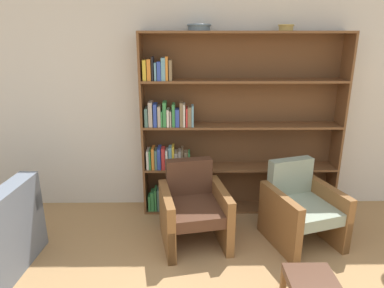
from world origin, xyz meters
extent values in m
cube|color=silver|center=(0.00, 2.75, 1.38)|extent=(12.00, 0.06, 2.75)
cube|color=brown|center=(-0.94, 2.56, 1.04)|extent=(0.02, 0.30, 2.09)
cube|color=brown|center=(1.31, 2.56, 1.04)|extent=(0.02, 0.30, 2.09)
cube|color=brown|center=(0.18, 2.56, 2.07)|extent=(2.23, 0.30, 0.03)
cube|color=brown|center=(0.18, 2.56, 0.01)|extent=(2.23, 0.30, 0.03)
cube|color=brown|center=(0.18, 2.70, 1.04)|extent=(2.23, 0.01, 2.09)
cube|color=#388C47|center=(-0.90, 2.49, 0.12)|extent=(0.03, 0.13, 0.19)
cube|color=#388C47|center=(-0.86, 2.50, 0.14)|extent=(0.04, 0.15, 0.24)
cube|color=#388C47|center=(-0.82, 2.51, 0.16)|extent=(0.02, 0.17, 0.27)
cube|color=#4C756B|center=(-0.79, 2.50, 0.16)|extent=(0.02, 0.15, 0.27)
cube|color=red|center=(-0.76, 2.52, 0.11)|extent=(0.03, 0.19, 0.16)
cube|color=#994C99|center=(-0.72, 2.53, 0.16)|extent=(0.04, 0.20, 0.27)
cube|color=red|center=(-0.68, 2.53, 0.13)|extent=(0.04, 0.20, 0.21)
cube|color=#388C47|center=(-0.64, 2.52, 0.15)|extent=(0.02, 0.18, 0.24)
cube|color=#388C47|center=(-0.62, 2.52, 0.13)|extent=(0.02, 0.19, 0.20)
cube|color=#994C99|center=(-0.58, 2.50, 0.14)|extent=(0.04, 0.14, 0.22)
cube|color=#4C756B|center=(-0.54, 2.49, 0.12)|extent=(0.03, 0.12, 0.19)
cube|color=black|center=(-0.50, 2.50, 0.12)|extent=(0.04, 0.15, 0.19)
cube|color=orange|center=(-0.46, 2.49, 0.14)|extent=(0.03, 0.13, 0.24)
cube|color=brown|center=(0.18, 2.56, 0.55)|extent=(2.23, 0.30, 0.02)
cube|color=white|center=(-0.90, 2.52, 0.67)|extent=(0.03, 0.19, 0.22)
cube|color=#388C47|center=(-0.87, 2.50, 0.67)|extent=(0.02, 0.15, 0.23)
cube|color=orange|center=(-0.83, 2.51, 0.68)|extent=(0.03, 0.17, 0.25)
cube|color=#4C756B|center=(-0.80, 2.51, 0.67)|extent=(0.03, 0.17, 0.23)
cube|color=#334CB2|center=(-0.76, 2.52, 0.69)|extent=(0.04, 0.18, 0.25)
cube|color=red|center=(-0.72, 2.49, 0.69)|extent=(0.04, 0.12, 0.25)
cube|color=white|center=(-0.68, 2.50, 0.67)|extent=(0.03, 0.15, 0.23)
cube|color=#669EB2|center=(-0.64, 2.49, 0.69)|extent=(0.04, 0.13, 0.27)
cube|color=gold|center=(-0.60, 2.50, 0.70)|extent=(0.03, 0.14, 0.28)
cube|color=#B2A899|center=(-0.57, 2.52, 0.66)|extent=(0.04, 0.18, 0.20)
cube|color=#B2A899|center=(-0.53, 2.51, 0.67)|extent=(0.03, 0.16, 0.22)
cube|color=#7F6B4C|center=(-0.50, 2.52, 0.68)|extent=(0.02, 0.18, 0.24)
cube|color=#7F6B4C|center=(-0.46, 2.49, 0.66)|extent=(0.04, 0.13, 0.21)
cube|color=#388C47|center=(-0.42, 2.50, 0.66)|extent=(0.02, 0.14, 0.21)
cube|color=brown|center=(0.18, 2.56, 1.06)|extent=(2.23, 0.30, 0.02)
cube|color=#4C756B|center=(-0.89, 2.53, 1.17)|extent=(0.04, 0.20, 0.21)
cube|color=#B2A899|center=(-0.84, 2.52, 1.21)|extent=(0.04, 0.18, 0.28)
cube|color=#334CB2|center=(-0.79, 2.51, 1.20)|extent=(0.04, 0.17, 0.25)
cube|color=#B2A899|center=(-0.75, 2.52, 1.18)|extent=(0.03, 0.18, 0.23)
cube|color=#388C47|center=(-0.72, 2.49, 1.16)|extent=(0.02, 0.12, 0.17)
cube|color=#388C47|center=(-0.69, 2.51, 1.21)|extent=(0.04, 0.17, 0.28)
cube|color=white|center=(-0.65, 2.52, 1.16)|extent=(0.03, 0.18, 0.19)
cube|color=#B2A899|center=(-0.62, 2.49, 1.16)|extent=(0.02, 0.13, 0.18)
cube|color=#388C47|center=(-0.59, 2.51, 1.19)|extent=(0.03, 0.17, 0.25)
cube|color=#334CB2|center=(-0.55, 2.50, 1.17)|extent=(0.04, 0.14, 0.20)
cube|color=#7F6B4C|center=(-0.50, 2.50, 1.20)|extent=(0.04, 0.15, 0.27)
cube|color=white|center=(-0.47, 2.51, 1.19)|extent=(0.02, 0.17, 0.25)
cube|color=red|center=(-0.44, 2.52, 1.17)|extent=(0.02, 0.18, 0.21)
cube|color=#7F6B4C|center=(-0.41, 2.51, 1.18)|extent=(0.04, 0.16, 0.22)
cube|color=#669EB2|center=(-0.38, 2.50, 1.19)|extent=(0.02, 0.14, 0.24)
cube|color=brown|center=(0.18, 2.56, 1.57)|extent=(2.23, 0.30, 0.02)
cube|color=gold|center=(-0.89, 2.51, 1.69)|extent=(0.04, 0.16, 0.22)
cube|color=orange|center=(-0.84, 2.50, 1.69)|extent=(0.04, 0.14, 0.22)
cube|color=black|center=(-0.80, 2.51, 1.70)|extent=(0.02, 0.17, 0.25)
cube|color=#669EB2|center=(-0.77, 2.50, 1.67)|extent=(0.02, 0.14, 0.19)
cube|color=#334CB2|center=(-0.74, 2.50, 1.68)|extent=(0.04, 0.15, 0.20)
cube|color=#669EB2|center=(-0.69, 2.52, 1.70)|extent=(0.04, 0.18, 0.24)
cube|color=orange|center=(-0.65, 2.49, 1.70)|extent=(0.03, 0.13, 0.25)
cube|color=#7F6B4C|center=(-0.61, 2.49, 1.69)|extent=(0.03, 0.13, 0.22)
cylinder|color=slate|center=(-0.31, 2.56, 2.12)|extent=(0.23, 0.23, 0.06)
torus|color=slate|center=(-0.31, 2.56, 2.14)|extent=(0.26, 0.26, 0.02)
cylinder|color=tan|center=(0.61, 2.56, 2.12)|extent=(0.15, 0.15, 0.06)
torus|color=tan|center=(0.61, 2.56, 2.14)|extent=(0.17, 0.17, 0.02)
cube|color=brown|center=(-0.03, 1.59, 0.17)|extent=(0.08, 0.08, 0.34)
cube|color=brown|center=(-0.59, 1.48, 0.17)|extent=(0.08, 0.08, 0.34)
cube|color=brown|center=(-0.15, 2.19, 0.17)|extent=(0.08, 0.08, 0.34)
cube|color=brown|center=(-0.71, 2.08, 0.17)|extent=(0.08, 0.08, 0.34)
cube|color=#4C2D1E|center=(-0.37, 1.84, 0.37)|extent=(0.59, 0.72, 0.12)
cube|color=#4C2D1E|center=(-0.42, 2.11, 0.60)|extent=(0.49, 0.21, 0.41)
cube|color=brown|center=(-0.09, 1.89, 0.29)|extent=(0.21, 0.68, 0.58)
cube|color=brown|center=(-0.64, 1.79, 0.29)|extent=(0.21, 0.68, 0.58)
cube|color=brown|center=(1.10, 1.63, 0.17)|extent=(0.09, 0.09, 0.34)
cube|color=brown|center=(0.56, 1.46, 0.17)|extent=(0.09, 0.09, 0.34)
cube|color=brown|center=(0.92, 2.21, 0.17)|extent=(0.09, 0.09, 0.34)
cube|color=brown|center=(0.37, 2.04, 0.17)|extent=(0.09, 0.09, 0.34)
cube|color=gray|center=(0.74, 1.84, 0.37)|extent=(0.65, 0.75, 0.12)
cube|color=gray|center=(0.65, 2.10, 0.60)|extent=(0.49, 0.26, 0.41)
cube|color=brown|center=(1.00, 1.92, 0.29)|extent=(0.28, 0.67, 0.58)
cube|color=brown|center=(0.47, 1.75, 0.29)|extent=(0.28, 0.67, 0.58)
cube|color=brown|center=(0.32, 0.99, 0.15)|extent=(0.04, 0.04, 0.29)
cube|color=brown|center=(0.63, 0.99, 0.15)|extent=(0.04, 0.04, 0.29)
cube|color=#4C2D1E|center=(0.48, 0.84, 0.32)|extent=(0.36, 0.36, 0.06)
camera|label=1|loc=(-0.43, -1.23, 2.05)|focal=32.00mm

